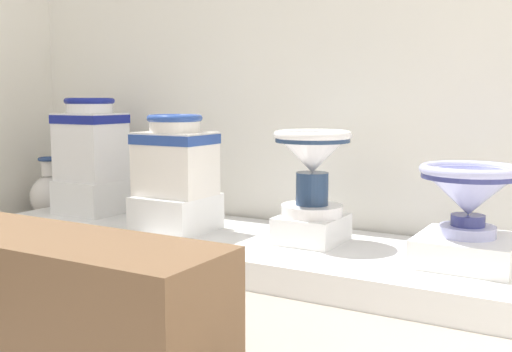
% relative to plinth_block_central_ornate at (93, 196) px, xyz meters
% --- Properties ---
extents(display_platform, '(2.96, 0.83, 0.13)m').
position_rel_plinth_block_central_ornate_xyz_m(display_platform, '(1.10, -0.08, -0.16)').
color(display_platform, white).
rests_on(display_platform, ground_plane).
extents(plinth_block_central_ornate, '(0.35, 0.34, 0.20)m').
position_rel_plinth_block_central_ornate_xyz_m(plinth_block_central_ornate, '(0.00, 0.00, 0.00)').
color(plinth_block_central_ornate, white).
rests_on(plinth_block_central_ornate, display_platform).
extents(antique_toilet_central_ornate, '(0.35, 0.30, 0.49)m').
position_rel_plinth_block_central_ornate_xyz_m(antique_toilet_central_ornate, '(-0.00, -0.00, 0.35)').
color(antique_toilet_central_ornate, white).
rests_on(antique_toilet_central_ornate, plinth_block_central_ornate).
extents(plinth_block_leftmost, '(0.35, 0.37, 0.19)m').
position_rel_plinth_block_central_ornate_xyz_m(plinth_block_leftmost, '(0.74, -0.15, -0.01)').
color(plinth_block_leftmost, white).
rests_on(plinth_block_leftmost, display_platform).
extents(antique_toilet_leftmost, '(0.37, 0.29, 0.41)m').
position_rel_plinth_block_central_ornate_xyz_m(antique_toilet_leftmost, '(0.74, -0.15, 0.30)').
color(antique_toilet_leftmost, white).
rests_on(antique_toilet_leftmost, plinth_block_leftmost).
extents(plinth_block_broad_patterned, '(0.28, 0.32, 0.13)m').
position_rel_plinth_block_central_ornate_xyz_m(plinth_block_broad_patterned, '(1.45, -0.03, -0.04)').
color(plinth_block_broad_patterned, white).
rests_on(plinth_block_broad_patterned, display_platform).
extents(antique_toilet_broad_patterned, '(0.37, 0.37, 0.41)m').
position_rel_plinth_block_central_ornate_xyz_m(antique_toilet_broad_patterned, '(1.45, -0.03, 0.30)').
color(antique_toilet_broad_patterned, white).
rests_on(antique_toilet_broad_patterned, plinth_block_broad_patterned).
extents(plinth_block_rightmost, '(0.39, 0.40, 0.12)m').
position_rel_plinth_block_central_ornate_xyz_m(plinth_block_rightmost, '(2.18, -0.07, -0.04)').
color(plinth_block_rightmost, white).
rests_on(plinth_block_rightmost, display_platform).
extents(antique_toilet_rightmost, '(0.41, 0.41, 0.30)m').
position_rel_plinth_block_central_ornate_xyz_m(antique_toilet_rightmost, '(2.18, -0.07, 0.21)').
color(antique_toilet_rightmost, '#AEB2E7').
rests_on(antique_toilet_rightmost, plinth_block_rightmost).
extents(decorative_vase_spare, '(0.26, 0.26, 0.43)m').
position_rel_plinth_block_central_ornate_xyz_m(decorative_vase_spare, '(-0.50, 0.12, -0.05)').
color(decorative_vase_spare, navy).
rests_on(decorative_vase_spare, ground_plane).
extents(museum_bench, '(1.08, 0.36, 0.40)m').
position_rel_plinth_block_central_ornate_xyz_m(museum_bench, '(1.26, -1.39, -0.03)').
color(museum_bench, brown).
rests_on(museum_bench, ground_plane).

